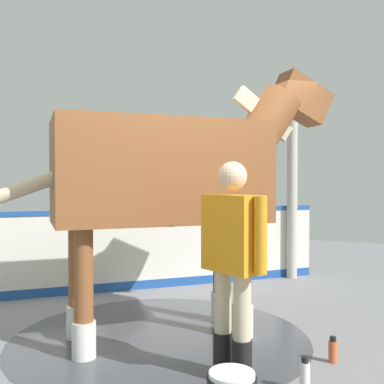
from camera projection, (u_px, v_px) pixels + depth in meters
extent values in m
cube|color=gray|center=(158.00, 346.00, 4.06)|extent=(16.00, 16.00, 0.02)
cylinder|color=#42444C|center=(160.00, 337.00, 4.24)|extent=(2.80, 2.80, 0.00)
cube|color=silver|center=(120.00, 252.00, 6.06)|extent=(4.37, 4.19, 1.04)
cube|color=#1E4C99|center=(120.00, 212.00, 6.04)|extent=(4.38, 4.21, 0.06)
cube|color=#1E4C99|center=(120.00, 286.00, 6.07)|extent=(4.37, 4.19, 0.12)
cylinder|color=#B7B2A8|center=(292.00, 189.00, 6.86)|extent=(0.16, 0.16, 2.73)
cube|color=brown|center=(160.00, 172.00, 4.20)|extent=(2.05, 2.02, 0.94)
cylinder|color=brown|center=(221.00, 270.00, 4.72)|extent=(0.16, 0.16, 1.10)
cylinder|color=silver|center=(221.00, 307.00, 4.73)|extent=(0.20, 0.20, 0.31)
cylinder|color=brown|center=(243.00, 280.00, 4.24)|extent=(0.16, 0.16, 1.10)
cylinder|color=silver|center=(243.00, 321.00, 4.25)|extent=(0.20, 0.20, 0.31)
cylinder|color=brown|center=(77.00, 280.00, 4.22)|extent=(0.16, 0.16, 1.10)
cylinder|color=silver|center=(77.00, 322.00, 4.22)|extent=(0.20, 0.20, 0.31)
cylinder|color=brown|center=(84.00, 293.00, 3.73)|extent=(0.16, 0.16, 1.10)
cylinder|color=silver|center=(84.00, 340.00, 3.74)|extent=(0.20, 0.20, 0.31)
cylinder|color=brown|center=(263.00, 128.00, 4.57)|extent=(0.86, 0.85, 0.88)
cube|color=#C6B793|center=(263.00, 114.00, 4.57)|extent=(0.53, 0.51, 0.54)
cube|color=brown|center=(301.00, 99.00, 4.72)|extent=(0.66, 0.65, 0.56)
cylinder|color=#C6B793|center=(40.00, 183.00, 3.84)|extent=(0.59, 0.57, 0.35)
cylinder|color=black|center=(242.00, 362.00, 3.27)|extent=(0.15, 0.15, 0.32)
cylinder|color=#C6B793|center=(242.00, 307.00, 3.26)|extent=(0.13, 0.13, 0.48)
cylinder|color=black|center=(223.00, 353.00, 3.44)|extent=(0.15, 0.15, 0.32)
cylinder|color=#C6B793|center=(223.00, 301.00, 3.43)|extent=(0.13, 0.13, 0.48)
cube|color=orange|center=(232.00, 233.00, 3.33)|extent=(0.40, 0.52, 0.57)
cylinder|color=orange|center=(261.00, 235.00, 3.11)|extent=(0.09, 0.09, 0.54)
cylinder|color=orange|center=(208.00, 228.00, 3.56)|extent=(0.09, 0.09, 0.54)
sphere|color=beige|center=(233.00, 176.00, 3.32)|extent=(0.22, 0.22, 0.22)
cylinder|color=white|center=(232.00, 375.00, 2.76)|extent=(0.29, 0.29, 0.03)
cylinder|color=white|center=(305.00, 377.00, 3.14)|extent=(0.07, 0.07, 0.21)
cylinder|color=black|center=(305.00, 360.00, 3.14)|extent=(0.05, 0.05, 0.05)
cylinder|color=#CC5933|center=(333.00, 352.00, 3.66)|extent=(0.07, 0.07, 0.17)
cylinder|color=black|center=(333.00, 339.00, 3.65)|extent=(0.05, 0.05, 0.04)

